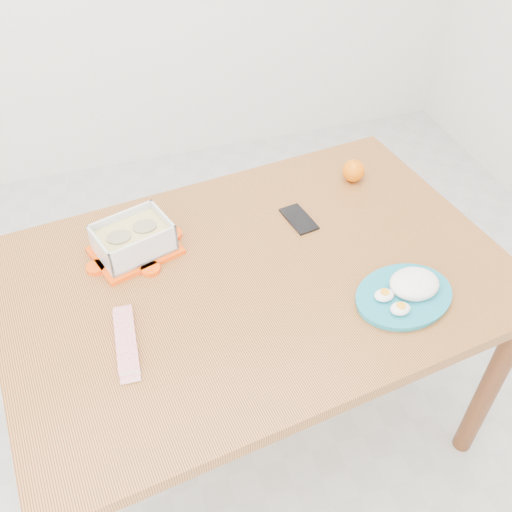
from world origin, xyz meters
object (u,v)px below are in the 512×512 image
object	(u,v)px
rice_plate	(408,290)
smartphone	(299,219)
dining_table	(256,294)
orange_fruit	(354,171)
food_container	(134,240)

from	to	relation	value
rice_plate	smartphone	distance (m)	0.40
dining_table	orange_fruit	world-z (taller)	orange_fruit
orange_fruit	rice_plate	distance (m)	0.51
smartphone	dining_table	bearing A→B (deg)	-147.27
orange_fruit	rice_plate	bearing A→B (deg)	-99.37
food_container	rice_plate	size ratio (longest dim) A/B	0.85
food_container	smartphone	bearing A→B (deg)	-18.26
dining_table	rice_plate	size ratio (longest dim) A/B	4.61
dining_table	rice_plate	xyz separation A→B (m)	(0.34, -0.20, 0.11)
orange_fruit	smartphone	distance (m)	0.27
food_container	orange_fruit	bearing A→B (deg)	-7.29
orange_fruit	smartphone	xyz separation A→B (m)	(-0.24, -0.13, -0.03)
food_container	dining_table	bearing A→B (deg)	-48.43
rice_plate	smartphone	world-z (taller)	rice_plate
smartphone	food_container	bearing A→B (deg)	169.73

